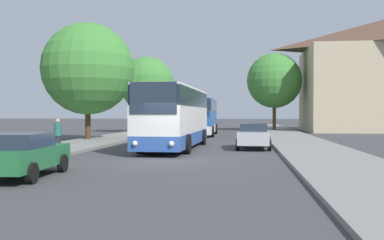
% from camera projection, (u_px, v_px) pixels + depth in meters
% --- Properties ---
extents(ground_plane, '(300.00, 300.00, 0.00)m').
position_uv_depth(ground_plane, '(166.00, 161.00, 18.89)').
color(ground_plane, '#424244').
rests_on(ground_plane, ground).
extents(sidewalk_left, '(4.00, 120.00, 0.15)m').
position_uv_depth(sidewalk_left, '(9.00, 158.00, 19.70)').
color(sidewalk_left, gray).
rests_on(sidewalk_left, ground_plane).
extents(sidewalk_right, '(4.00, 120.00, 0.15)m').
position_uv_depth(sidewalk_right, '(337.00, 162.00, 18.09)').
color(sidewalk_right, gray).
rests_on(sidewalk_right, ground_plane).
extents(bus_front, '(2.93, 11.40, 3.48)m').
position_uv_depth(bus_front, '(175.00, 116.00, 25.77)').
color(bus_front, '#2D519E').
rests_on(bus_front, ground_plane).
extents(bus_middle, '(2.99, 10.31, 3.29)m').
position_uv_depth(bus_middle, '(200.00, 116.00, 41.06)').
color(bus_middle, silver).
rests_on(bus_middle, ground_plane).
extents(parked_car_left_curb, '(2.32, 4.28, 1.40)m').
position_uv_depth(parked_car_left_curb, '(18.00, 154.00, 14.16)').
color(parked_car_left_curb, '#236B38').
rests_on(parked_car_left_curb, ground_plane).
extents(parked_car_right_near, '(2.04, 4.48, 1.45)m').
position_uv_depth(parked_car_right_near, '(254.00, 135.00, 25.72)').
color(parked_car_right_near, '#B7B7BC').
rests_on(parked_car_right_near, ground_plane).
extents(pedestrian_walking_back, '(0.36, 0.36, 1.61)m').
position_uv_depth(pedestrian_walking_back, '(58.00, 135.00, 22.20)').
color(pedestrian_walking_back, '#23232D').
rests_on(pedestrian_walking_back, sidewalk_left).
extents(tree_left_near, '(5.68, 5.68, 7.80)m').
position_uv_depth(tree_left_near, '(147.00, 84.00, 46.94)').
color(tree_left_near, '#513D23').
rests_on(tree_left_near, sidewalk_left).
extents(tree_left_far, '(6.70, 6.70, 8.49)m').
position_uv_depth(tree_left_far, '(88.00, 69.00, 32.77)').
color(tree_left_far, '#47331E').
rests_on(tree_left_far, sidewalk_left).
extents(tree_right_near, '(6.34, 6.34, 8.84)m').
position_uv_depth(tree_right_near, '(274.00, 81.00, 51.89)').
color(tree_right_near, '#513D23').
rests_on(tree_right_near, sidewalk_right).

